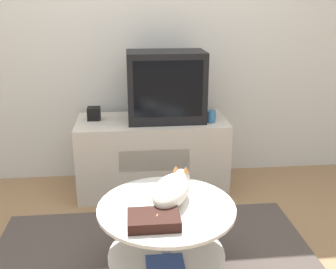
{
  "coord_description": "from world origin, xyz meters",
  "views": [
    {
      "loc": [
        -0.12,
        -1.77,
        1.43
      ],
      "look_at": [
        0.13,
        0.55,
        0.63
      ],
      "focal_mm": 42.0,
      "sensor_mm": 36.0,
      "label": 1
    }
  ],
  "objects_px": {
    "tv": "(166,86)",
    "cat": "(172,190)",
    "dvd_box": "(154,220)",
    "speaker": "(94,114)"
  },
  "relations": [
    {
      "from": "tv",
      "to": "speaker",
      "type": "height_order",
      "value": "tv"
    },
    {
      "from": "speaker",
      "to": "cat",
      "type": "relative_size",
      "value": 0.18
    },
    {
      "from": "dvd_box",
      "to": "cat",
      "type": "xyz_separation_m",
      "value": [
        0.11,
        0.22,
        0.04
      ]
    },
    {
      "from": "speaker",
      "to": "dvd_box",
      "type": "bearing_deg",
      "value": -74.33
    },
    {
      "from": "dvd_box",
      "to": "cat",
      "type": "relative_size",
      "value": 0.47
    },
    {
      "from": "tv",
      "to": "cat",
      "type": "bearing_deg",
      "value": -93.95
    },
    {
      "from": "dvd_box",
      "to": "tv",
      "type": "bearing_deg",
      "value": 81.68
    },
    {
      "from": "tv",
      "to": "cat",
      "type": "distance_m",
      "value": 1.06
    },
    {
      "from": "speaker",
      "to": "dvd_box",
      "type": "height_order",
      "value": "speaker"
    },
    {
      "from": "tv",
      "to": "cat",
      "type": "relative_size",
      "value": 1.08
    }
  ]
}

